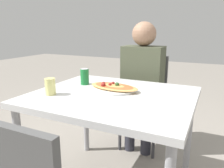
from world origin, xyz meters
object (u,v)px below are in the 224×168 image
Objects in this scene: dining_table at (112,105)px; drink_glass at (50,87)px; pizza_main at (114,87)px; soda_can at (85,77)px; chair_far_seated at (145,97)px; person_seated at (142,77)px.

drink_glass is at bearing -151.82° from dining_table.
pizza_main is 0.28m from soda_can.
chair_far_seated is at bearing 69.94° from drink_glass.
drink_glass is (-0.36, -0.86, 0.08)m from person_seated.
drink_glass is at bearing -138.71° from pizza_main.
person_seated is 0.94m from drink_glass.
person_seated reaches higher than pizza_main.
pizza_main is (-0.03, -0.57, 0.04)m from person_seated.
pizza_main is 3.63× the size of drink_glass.
dining_table is 2.62× the size of pizza_main.
chair_far_seated is 8.29× the size of drink_glass.
drink_glass is at bearing 67.50° from person_seated.
chair_far_seated is at bearing 90.41° from dining_table.
dining_table is at bearing 90.48° from person_seated.
soda_can is (-0.30, -0.53, 0.08)m from person_seated.
soda_can is at bearing 59.99° from person_seated.
soda_can is at bearing 64.68° from chair_far_seated.
person_seated is (-0.00, -0.12, 0.22)m from chair_far_seated.
drink_glass reaches higher than pizza_main.
chair_far_seated is at bearing -90.00° from person_seated.
soda_can reaches higher than pizza_main.
drink_glass is at bearing 69.94° from chair_far_seated.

